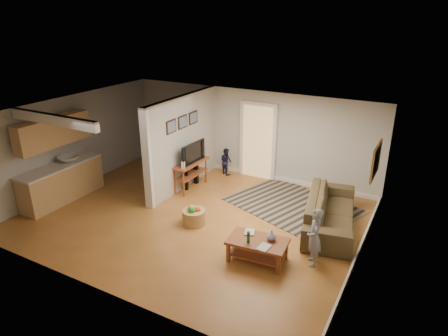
{
  "coord_description": "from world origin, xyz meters",
  "views": [
    {
      "loc": [
        4.61,
        -6.94,
        4.55
      ],
      "look_at": [
        0.46,
        0.65,
        1.1
      ],
      "focal_mm": 32.0,
      "sensor_mm": 36.0,
      "label": 1
    }
  ],
  "objects": [
    {
      "name": "speaker_right",
      "position": [
        -1.0,
        1.69,
        0.56
      ],
      "size": [
        0.11,
        0.11,
        1.11
      ],
      "primitive_type": "cube",
      "rotation": [
        0.0,
        0.0,
        0.03
      ],
      "color": "black",
      "rests_on": "ground"
    },
    {
      "name": "toddler",
      "position": [
        -0.59,
        2.7,
        0.0
      ],
      "size": [
        0.48,
        0.44,
        0.79
      ],
      "primitive_type": "imported",
      "rotation": [
        0.0,
        0.0,
        2.7
      ],
      "color": "#1D1D3C",
      "rests_on": "ground"
    },
    {
      "name": "area_rug",
      "position": [
        1.83,
        1.68,
        0.01
      ],
      "size": [
        3.53,
        3.05,
        0.01
      ],
      "primitive_type": "cube",
      "rotation": [
        0.0,
        0.0,
        -0.34
      ],
      "color": "black",
      "rests_on": "ground"
    },
    {
      "name": "child",
      "position": [
        3.0,
        -0.48,
        0.0
      ],
      "size": [
        0.43,
        0.5,
        1.16
      ],
      "primitive_type": "imported",
      "rotation": [
        0.0,
        0.0,
        -1.15
      ],
      "color": "gray",
      "rests_on": "ground"
    },
    {
      "name": "room_shell",
      "position": [
        -1.07,
        0.43,
        1.46
      ],
      "size": [
        7.54,
        6.02,
        2.52
      ],
      "color": "#B9B8B2",
      "rests_on": "ground"
    },
    {
      "name": "ground",
      "position": [
        0.0,
        0.0,
        0.0
      ],
      "size": [
        7.5,
        7.5,
        0.0
      ],
      "primitive_type": "plane",
      "color": "brown",
      "rests_on": "ground"
    },
    {
      "name": "sofa",
      "position": [
        2.91,
        1.09,
        0.0
      ],
      "size": [
        1.49,
        2.71,
        0.75
      ],
      "primitive_type": "imported",
      "rotation": [
        0.0,
        0.0,
        1.77
      ],
      "color": "#454022",
      "rests_on": "ground"
    },
    {
      "name": "toy_basket",
      "position": [
        0.19,
        -0.28,
        0.19
      ],
      "size": [
        0.52,
        0.52,
        0.47
      ],
      "color": "#AA8249",
      "rests_on": "ground"
    },
    {
      "name": "tv_console",
      "position": [
        -0.94,
        1.34,
        0.69
      ],
      "size": [
        0.5,
        1.22,
        1.04
      ],
      "rotation": [
        0.0,
        0.0,
        -0.04
      ],
      "color": "brown",
      "rests_on": "ground"
    },
    {
      "name": "coffee_table",
      "position": [
        2.04,
        -0.86,
        0.35
      ],
      "size": [
        1.18,
        0.76,
        0.67
      ],
      "rotation": [
        0.0,
        0.0,
        0.09
      ],
      "color": "brown",
      "rests_on": "ground"
    },
    {
      "name": "speaker_left",
      "position": [
        -1.0,
        1.2,
        0.5
      ],
      "size": [
        0.13,
        0.13,
        1.0
      ],
      "primitive_type": "cube",
      "rotation": [
        0.0,
        0.0,
        0.31
      ],
      "color": "black",
      "rests_on": "ground"
    }
  ]
}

